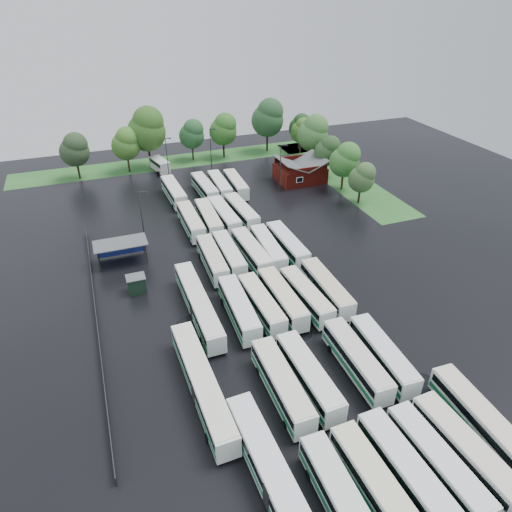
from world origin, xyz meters
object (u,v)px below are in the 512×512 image
object	(u,v)px
artic_bus_west_a	(275,483)
artic_bus_east	(500,441)
brick_building	(300,173)
minibus	(160,165)

from	to	relation	value
artic_bus_west_a	artic_bus_east	bearing A→B (deg)	-11.20
brick_building	minibus	xyz separation A→B (m)	(-28.22, 16.78, -0.26)
artic_bus_west_a	artic_bus_east	world-z (taller)	artic_bus_west_a
brick_building	artic_bus_west_a	size ratio (longest dim) A/B	0.55
artic_bus_east	minibus	xyz separation A→B (m)	(-16.49, 85.82, -0.21)
minibus	artic_bus_east	bearing A→B (deg)	-92.05
minibus	brick_building	bearing A→B (deg)	-43.66
artic_bus_east	minibus	distance (m)	87.39
brick_building	artic_bus_east	world-z (taller)	brick_building
brick_building	artic_bus_east	distance (m)	70.03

